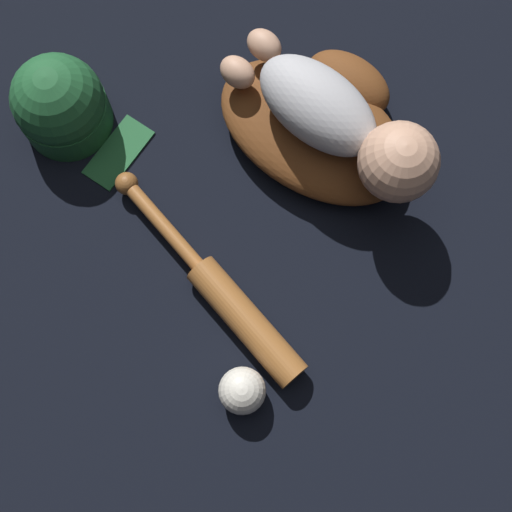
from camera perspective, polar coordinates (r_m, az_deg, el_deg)
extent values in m
plane|color=black|center=(1.20, 5.70, 8.15)|extent=(6.00, 6.00, 0.00)
ellipsoid|color=brown|center=(1.17, 4.71, 10.09)|extent=(0.36, 0.25, 0.08)
ellipsoid|color=brown|center=(1.21, 7.37, 13.54)|extent=(0.16, 0.11, 0.08)
ellipsoid|color=#B2B2B7|center=(1.09, 5.08, 12.04)|extent=(0.21, 0.12, 0.10)
sphere|color=tan|center=(1.06, 11.33, 7.38)|extent=(0.12, 0.12, 0.12)
ellipsoid|color=tan|center=(1.17, 0.66, 16.51)|extent=(0.06, 0.05, 0.05)
ellipsoid|color=tan|center=(1.14, -1.50, 14.48)|extent=(0.06, 0.05, 0.05)
cylinder|color=#9E602D|center=(1.09, -0.76, -5.26)|extent=(0.23, 0.08, 0.05)
cylinder|color=#9E602D|center=(1.13, -7.48, 2.49)|extent=(0.18, 0.05, 0.02)
sphere|color=brown|center=(1.16, -10.31, 5.72)|extent=(0.04, 0.04, 0.04)
sphere|color=silver|center=(1.06, -1.12, -10.72)|extent=(0.07, 0.07, 0.07)
cylinder|color=#1E562D|center=(1.23, -15.02, 10.97)|extent=(0.15, 0.15, 0.06)
sphere|color=#1E562D|center=(1.19, -15.56, 11.89)|extent=(0.15, 0.15, 0.15)
cube|color=#1E562D|center=(1.21, -10.96, 8.16)|extent=(0.08, 0.13, 0.01)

